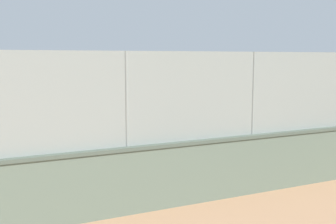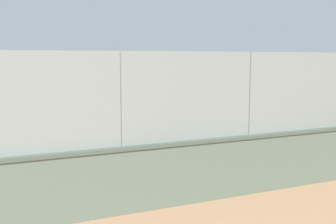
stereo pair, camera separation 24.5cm
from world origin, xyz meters
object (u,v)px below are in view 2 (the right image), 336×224
at_px(sports_ball, 137,106).
at_px(spare_ball_by_wall, 187,183).
at_px(player_baseline_waiting, 187,116).
at_px(player_crossing_court, 169,104).
at_px(player_foreground_swinging, 131,109).

relative_size(sports_ball, spare_ball_by_wall, 1.56).
height_order(sports_ball, spare_ball_by_wall, sports_ball).
height_order(player_baseline_waiting, sports_ball, player_baseline_waiting).
bearing_deg(player_crossing_court, player_baseline_waiting, 72.88).
xyz_separation_m(player_foreground_swinging, player_baseline_waiting, (-1.08, 3.63, 0.04)).
bearing_deg(sports_ball, player_crossing_court, -136.10).
xyz_separation_m(player_foreground_swinging, sports_ball, (0.33, 1.64, 0.30)).
relative_size(player_foreground_swinging, spare_ball_by_wall, 19.27).
relative_size(player_crossing_court, spare_ball_by_wall, 18.85).
xyz_separation_m(player_foreground_swinging, spare_ball_by_wall, (1.74, 8.95, -0.92)).
bearing_deg(player_baseline_waiting, spare_ball_by_wall, 61.99).
relative_size(player_foreground_swinging, player_baseline_waiting, 0.97).
relative_size(player_foreground_swinging, sports_ball, 12.32).
relative_size(player_baseline_waiting, player_crossing_court, 1.06).
bearing_deg(spare_ball_by_wall, sports_ball, -100.95).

